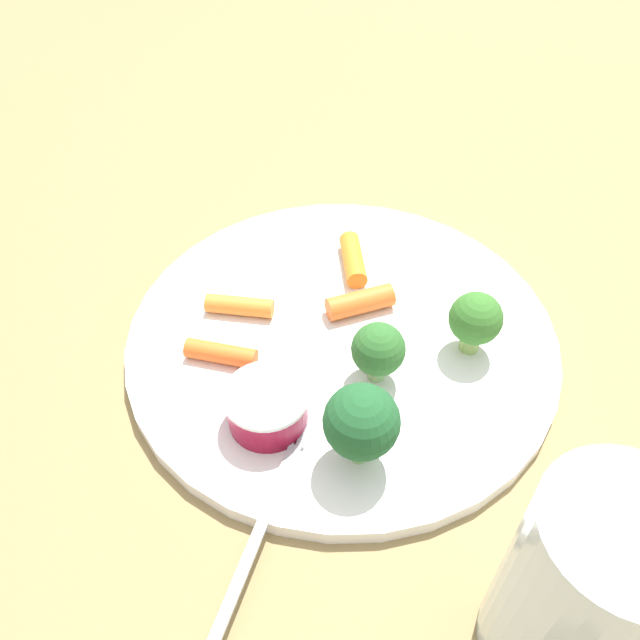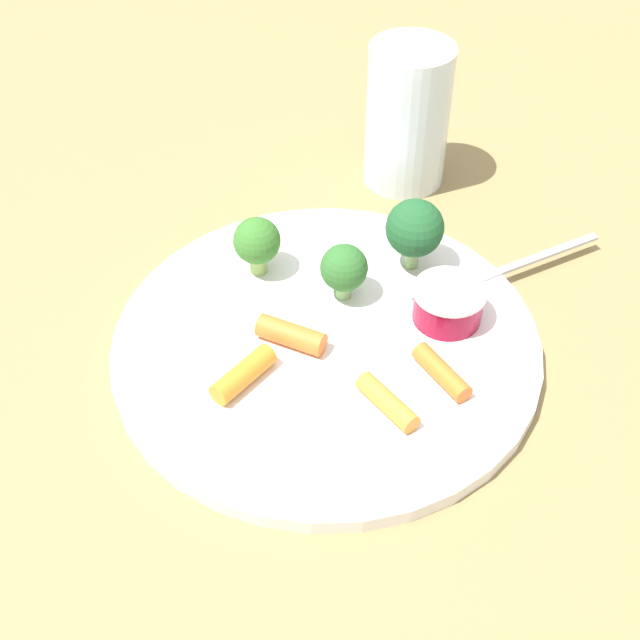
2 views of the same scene
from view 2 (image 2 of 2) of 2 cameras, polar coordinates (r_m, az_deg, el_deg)
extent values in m
plane|color=olive|center=(0.62, 0.43, -1.96)|extent=(2.40, 2.40, 0.00)
cylinder|color=white|center=(0.62, 0.43, -1.57)|extent=(0.31, 0.31, 0.01)
cylinder|color=maroon|center=(0.63, 8.66, 0.99)|extent=(0.05, 0.05, 0.03)
cylinder|color=silver|center=(0.62, 8.79, 1.93)|extent=(0.05, 0.05, 0.00)
cylinder|color=#8FB45C|center=(0.66, -4.20, 3.90)|extent=(0.01, 0.01, 0.02)
sphere|color=#37712A|center=(0.65, -4.30, 5.39)|extent=(0.04, 0.04, 0.04)
cylinder|color=#81AC64|center=(0.67, 6.25, 4.37)|extent=(0.01, 0.01, 0.02)
sphere|color=#20562C|center=(0.65, 6.44, 6.21)|extent=(0.05, 0.05, 0.05)
cylinder|color=#81B36C|center=(0.64, 1.60, 2.15)|extent=(0.01, 0.01, 0.01)
sphere|color=#2F662C|center=(0.63, 1.64, 3.56)|extent=(0.04, 0.04, 0.04)
cylinder|color=orange|center=(0.60, -1.98, -1.01)|extent=(0.04, 0.05, 0.02)
cylinder|color=orange|center=(0.57, 4.58, -5.56)|extent=(0.02, 0.05, 0.01)
cylinder|color=orange|center=(0.58, -5.22, -3.68)|extent=(0.05, 0.02, 0.02)
cylinder|color=orange|center=(0.59, 8.24, -3.51)|extent=(0.02, 0.05, 0.01)
cube|color=#B6BAC5|center=(0.69, 13.60, 3.78)|extent=(0.15, 0.04, 0.00)
cube|color=#B6BAC5|center=(0.65, 7.71, 1.25)|extent=(0.03, 0.01, 0.00)
cube|color=#B6BAC5|center=(0.65, 7.54, 1.43)|extent=(0.03, 0.01, 0.00)
cube|color=#B6BAC5|center=(0.65, 7.38, 1.62)|extent=(0.03, 0.01, 0.00)
cube|color=#B6BAC5|center=(0.65, 7.22, 1.80)|extent=(0.03, 0.01, 0.00)
cylinder|color=silver|center=(0.76, 5.95, 13.58)|extent=(0.07, 0.07, 0.13)
camera|label=1|loc=(0.70, 24.52, 33.76)|focal=36.23mm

